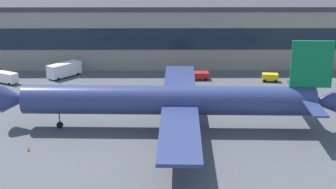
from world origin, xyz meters
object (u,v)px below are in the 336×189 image
object	(u,v)px
pushback_tractor	(198,75)
traffic_cone_0	(28,149)
baggage_tug	(270,77)
crew_van	(7,77)
airliner	(174,100)
fuel_truck	(64,69)
belt_loader	(304,73)

from	to	relation	value
pushback_tractor	traffic_cone_0	world-z (taller)	pushback_tractor
baggage_tug	crew_van	bearing A→B (deg)	-178.72
airliner	pushback_tractor	bearing A→B (deg)	78.99
crew_van	fuel_truck	world-z (taller)	fuel_truck
baggage_tug	traffic_cone_0	bearing A→B (deg)	-139.00
belt_loader	fuel_truck	world-z (taller)	fuel_truck
baggage_tug	crew_van	xyz separation A→B (m)	(-60.11, -1.35, 0.37)
pushback_tractor	baggage_tug	xyz separation A→B (m)	(16.50, -1.80, 0.04)
belt_loader	baggage_tug	size ratio (longest dim) A/B	1.63
pushback_tractor	traffic_cone_0	xyz separation A→B (m)	(-29.00, -41.35, -0.74)
fuel_truck	belt_loader	bearing A→B (deg)	-0.80
airliner	fuel_truck	world-z (taller)	airliner
baggage_tug	crew_van	world-z (taller)	crew_van
airliner	belt_loader	bearing A→B (deg)	46.59
airliner	baggage_tug	distance (m)	37.87
airliner	belt_loader	distance (m)	45.94
pushback_tractor	fuel_truck	world-z (taller)	fuel_truck
airliner	belt_loader	size ratio (longest dim) A/B	9.33
baggage_tug	crew_van	distance (m)	60.12
baggage_tug	belt_loader	bearing A→B (deg)	20.11
belt_loader	crew_van	size ratio (longest dim) A/B	1.11
pushback_tractor	traffic_cone_0	distance (m)	50.51
pushback_tractor	baggage_tug	world-z (taller)	baggage_tug
belt_loader	traffic_cone_0	world-z (taller)	belt_loader
baggage_tug	fuel_truck	size ratio (longest dim) A/B	0.47
pushback_tractor	baggage_tug	size ratio (longest dim) A/B	1.27
crew_van	pushback_tractor	bearing A→B (deg)	4.13
airliner	belt_loader	xyz separation A→B (m)	(31.45, 33.24, -4.05)
pushback_tractor	baggage_tug	distance (m)	16.60
belt_loader	traffic_cone_0	bearing A→B (deg)	-141.76
pushback_tractor	crew_van	world-z (taller)	crew_van
pushback_tractor	belt_loader	bearing A→B (deg)	3.18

